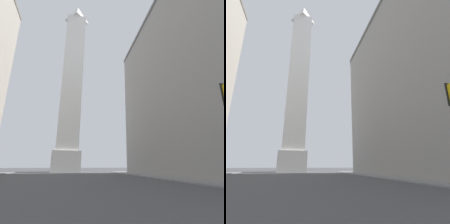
{
  "view_description": "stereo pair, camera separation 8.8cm",
  "coord_description": "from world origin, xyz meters",
  "views": [
    {
      "loc": [
        1.26,
        -0.01,
        1.66
      ],
      "look_at": [
        10.33,
        39.77,
        14.35
      ],
      "focal_mm": 28.0,
      "sensor_mm": 36.0,
      "label": 1
    },
    {
      "loc": [
        1.35,
        -0.03,
        1.66
      ],
      "look_at": [
        10.33,
        39.77,
        14.35
      ],
      "focal_mm": 28.0,
      "sensor_mm": 36.0,
      "label": 2
    }
  ],
  "objects": [
    {
      "name": "sidewalk_right",
      "position": [
        15.57,
        20.49,
        0.07
      ],
      "size": [
        5.0,
        68.31,
        0.15
      ],
      "primitive_type": "cube",
      "color": "slate",
      "rests_on": "ground_plane"
    },
    {
      "name": "building_right",
      "position": [
        27.64,
        24.51,
        16.75
      ],
      "size": [
        24.4,
        42.24,
        33.48
      ],
      "color": "gray",
      "rests_on": "ground_plane"
    },
    {
      "name": "obelisk",
      "position": [
        0.0,
        56.93,
        30.25
      ],
      "size": [
        8.31,
        8.31,
        63.41
      ],
      "color": "silver",
      "rests_on": "ground_plane"
    }
  ]
}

